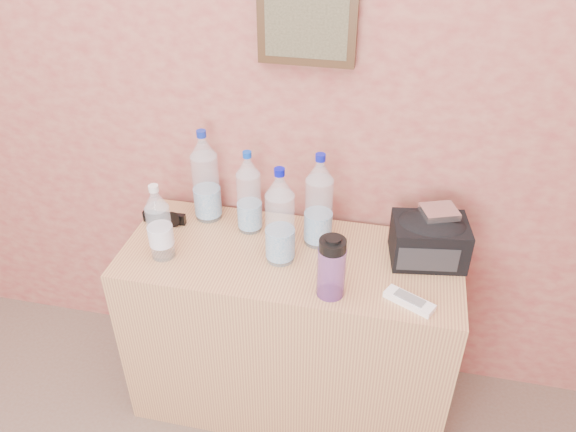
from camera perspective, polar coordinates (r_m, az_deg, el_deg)
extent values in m
plane|color=tan|center=(1.84, -4.48, 17.98)|extent=(4.00, 0.00, 4.00)
cube|color=#9F774F|center=(2.10, 0.21, -11.55)|extent=(1.13, 0.47, 0.71)
cylinder|color=silver|center=(1.92, -3.98, 2.00)|extent=(0.08, 0.08, 0.27)
cylinder|color=#0A3EB6|center=(1.84, -4.18, 6.25)|extent=(0.03, 0.03, 0.02)
cylinder|color=silver|center=(1.99, -8.35, 3.54)|extent=(0.09, 0.09, 0.30)
cylinder|color=#102697|center=(1.91, -8.80, 8.26)|extent=(0.03, 0.03, 0.02)
cylinder|color=silver|center=(1.85, 3.14, 1.08)|extent=(0.09, 0.09, 0.29)
cylinder|color=#0C14A3|center=(1.76, 3.33, 5.97)|extent=(0.03, 0.03, 0.02)
cylinder|color=white|center=(1.77, -0.82, -0.57)|extent=(0.09, 0.09, 0.30)
cylinder|color=#070CA9|center=(1.67, -0.87, 4.50)|extent=(0.03, 0.03, 0.02)
cylinder|color=white|center=(1.84, -12.93, -1.05)|extent=(0.08, 0.08, 0.23)
cylinder|color=silver|center=(1.77, -13.51, 2.75)|extent=(0.03, 0.03, 0.02)
cylinder|color=#743F97|center=(1.68, 4.41, -5.69)|extent=(0.09, 0.09, 0.17)
cylinder|color=black|center=(1.61, 4.57, -2.85)|extent=(0.08, 0.08, 0.04)
cube|color=white|center=(1.72, 12.21, -8.44)|extent=(0.16, 0.11, 0.02)
cube|color=silver|center=(1.83, 15.12, 0.41)|extent=(0.13, 0.12, 0.02)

